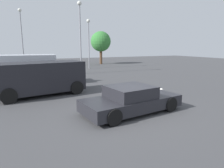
{
  "coord_description": "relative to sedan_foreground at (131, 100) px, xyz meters",
  "views": [
    {
      "loc": [
        -4.07,
        -7.0,
        2.85
      ],
      "look_at": [
        0.24,
        2.09,
        0.9
      ],
      "focal_mm": 31.42,
      "sensor_mm": 36.0,
      "label": 1
    }
  ],
  "objects": [
    {
      "name": "tree_back_left",
      "position": [
        7.78,
        22.51,
        3.01
      ],
      "size": [
        3.19,
        3.19,
        5.18
      ],
      "color": "brown",
      "rests_on": "ground_plane"
    },
    {
      "name": "light_post_far",
      "position": [
        3.93,
        17.11,
        3.65
      ],
      "size": [
        0.44,
        0.44,
        6.15
      ],
      "color": "gray",
      "rests_on": "ground_plane"
    },
    {
      "name": "light_post_mid",
      "position": [
        1.55,
        12.68,
        4.27
      ],
      "size": [
        0.44,
        0.44,
        7.21
      ],
      "color": "gray",
      "rests_on": "ground_plane"
    },
    {
      "name": "ground_plane",
      "position": [
        -0.22,
        -0.08,
        -0.54
      ],
      "size": [
        80.0,
        80.0,
        0.0
      ],
      "primitive_type": "plane",
      "color": "#424244"
    },
    {
      "name": "dog",
      "position": [
        2.87,
        1.65,
        -0.26
      ],
      "size": [
        0.66,
        0.36,
        0.45
      ],
      "rotation": [
        0.0,
        0.0,
        0.3
      ],
      "color": "white",
      "rests_on": "ground_plane"
    },
    {
      "name": "van_white",
      "position": [
        -4.35,
        8.6,
        0.66
      ],
      "size": [
        5.25,
        2.48,
        2.23
      ],
      "rotation": [
        0.0,
        0.0,
        3.08
      ],
      "color": "#B2B7C1",
      "rests_on": "ground_plane"
    },
    {
      "name": "sedan_foreground",
      "position": [
        0.0,
        0.0,
        0.0
      ],
      "size": [
        4.57,
        2.39,
        1.17
      ],
      "rotation": [
        0.0,
        0.0,
        0.12
      ],
      "color": "#232328",
      "rests_on": "ground_plane"
    },
    {
      "name": "light_post_near",
      "position": [
        -3.66,
        21.42,
        4.46
      ],
      "size": [
        0.44,
        0.44,
        7.54
      ],
      "color": "gray",
      "rests_on": "ground_plane"
    },
    {
      "name": "pedestrian",
      "position": [
        -0.24,
        8.2,
        0.39
      ],
      "size": [
        0.43,
        0.47,
        1.58
      ],
      "rotation": [
        0.0,
        0.0,
        0.64
      ],
      "color": "gray",
      "rests_on": "ground_plane"
    },
    {
      "name": "suv_dark",
      "position": [
        -3.23,
        4.87,
        0.52
      ],
      "size": [
        5.1,
        2.78,
        1.94
      ],
      "rotation": [
        0.0,
        0.0,
        3.29
      ],
      "color": "black",
      "rests_on": "ground_plane"
    }
  ]
}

